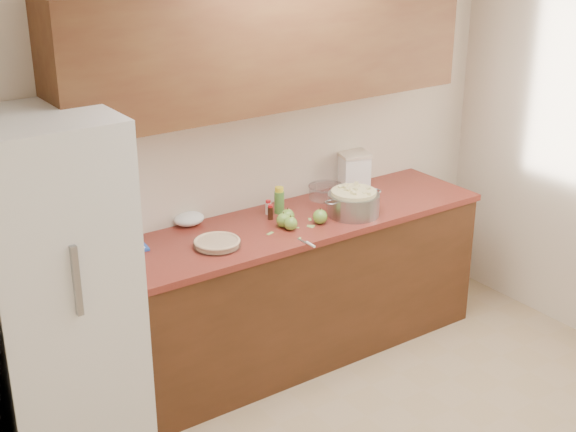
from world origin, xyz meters
TOP-DOWN VIEW (x-y plane):
  - room_shell at (0.00, 0.00)m, footprint 3.60×3.60m
  - counter_run at (0.00, 1.48)m, footprint 2.64×0.68m
  - upper_cabinets at (0.00, 1.63)m, footprint 2.60×0.34m
  - fridge at (-1.44, 1.44)m, footprint 0.70×0.70m
  - pie at (-0.52, 1.39)m, footprint 0.27×0.27m
  - colander at (0.41, 1.34)m, footprint 0.42×0.32m
  - flour_canister at (0.72, 1.73)m, footprint 0.24×0.24m
  - tablet at (-0.96, 1.66)m, footprint 0.26×0.20m
  - paring_knife at (-0.08, 1.12)m, footprint 0.02×0.16m
  - lemon_bottle at (0.05, 1.62)m, footprint 0.06×0.06m
  - cinnamon_shaker at (-0.01, 1.64)m, footprint 0.04×0.04m
  - vanilla_bottle at (-0.05, 1.56)m, footprint 0.03×0.03m
  - mixing_bowl at (0.45, 1.67)m, footprint 0.23×0.23m
  - paper_towel at (-0.50, 1.77)m, footprint 0.21×0.19m
  - apple_left at (-0.05, 1.42)m, footprint 0.09×0.09m
  - apple_center at (0.00, 1.46)m, footprint 0.08×0.08m
  - apple_front at (-0.04, 1.36)m, footprint 0.08×0.08m
  - apple_extra at (0.16, 1.34)m, footprint 0.09×0.09m
  - peel_a at (-0.07, 1.22)m, footprint 0.03×0.03m
  - peel_b at (0.09, 1.34)m, footprint 0.05×0.04m
  - peel_c at (0.14, 1.43)m, footprint 0.03×0.04m
  - peel_d at (-0.00, 1.37)m, footprint 0.04×0.03m
  - peel_e at (-0.17, 1.38)m, footprint 0.05×0.03m
  - peel_f at (0.08, 1.33)m, footprint 0.03×0.04m

SIDE VIEW (x-z plane):
  - counter_run at x=0.00m, z-range 0.00..0.92m
  - fridge at x=-1.44m, z-range 0.00..1.80m
  - peel_a at x=-0.07m, z-range 0.92..0.92m
  - peel_b at x=0.09m, z-range 0.92..0.92m
  - peel_c at x=0.14m, z-range 0.92..0.92m
  - peel_d at x=0.00m, z-range 0.92..0.92m
  - peel_e at x=-0.17m, z-range 0.92..0.92m
  - peel_f at x=0.08m, z-range 0.92..0.92m
  - paring_knife at x=-0.08m, z-range 0.92..0.93m
  - tablet at x=-0.96m, z-range 0.92..0.94m
  - pie at x=-0.52m, z-range 0.92..0.96m
  - paper_towel at x=-0.50m, z-range 0.92..1.00m
  - apple_front at x=-0.04m, z-range 0.91..1.01m
  - apple_center at x=0.00m, z-range 0.91..1.01m
  - apple_left at x=-0.05m, z-range 0.91..1.01m
  - cinnamon_shaker at x=-0.01m, z-range 0.92..1.01m
  - apple_extra at x=0.16m, z-range 0.91..1.01m
  - vanilla_bottle at x=-0.05m, z-range 0.92..1.01m
  - mixing_bowl at x=0.45m, z-range 0.92..1.01m
  - colander at x=0.41m, z-range 0.92..1.07m
  - lemon_bottle at x=0.05m, z-range 0.92..1.08m
  - flour_canister at x=0.72m, z-range 0.92..1.16m
  - room_shell at x=0.00m, z-range -0.50..3.10m
  - upper_cabinets at x=0.00m, z-range 1.60..2.30m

